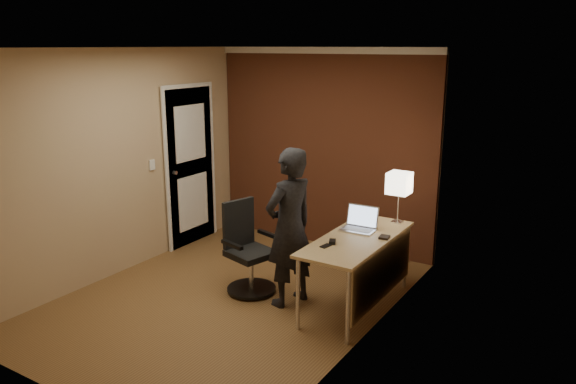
{
  "coord_description": "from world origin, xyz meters",
  "views": [
    {
      "loc": [
        3.31,
        -4.21,
        2.52
      ],
      "look_at": [
        0.35,
        0.55,
        1.05
      ],
      "focal_mm": 35.0,
      "sensor_mm": 36.0,
      "label": 1
    }
  ],
  "objects_px": {
    "laptop": "(360,223)",
    "phone": "(326,246)",
    "person": "(289,228)",
    "desk": "(364,251)",
    "desk_lamp": "(399,184)",
    "wallet": "(384,237)",
    "office_chair": "(247,253)",
    "mouse": "(332,242)"
  },
  "relations": [
    {
      "from": "laptop",
      "to": "mouse",
      "type": "relative_size",
      "value": 3.41
    },
    {
      "from": "wallet",
      "to": "person",
      "type": "height_order",
      "value": "person"
    },
    {
      "from": "laptop",
      "to": "office_chair",
      "type": "distance_m",
      "value": 1.22
    },
    {
      "from": "desk",
      "to": "desk_lamp",
      "type": "distance_m",
      "value": 0.85
    },
    {
      "from": "desk",
      "to": "wallet",
      "type": "relative_size",
      "value": 13.64
    },
    {
      "from": "desk_lamp",
      "to": "phone",
      "type": "xyz_separation_m",
      "value": [
        -0.3,
        -1.02,
        -0.41
      ]
    },
    {
      "from": "desk_lamp",
      "to": "phone",
      "type": "height_order",
      "value": "desk_lamp"
    },
    {
      "from": "desk",
      "to": "wallet",
      "type": "distance_m",
      "value": 0.24
    },
    {
      "from": "phone",
      "to": "wallet",
      "type": "xyz_separation_m",
      "value": [
        0.37,
        0.49,
        0.01
      ]
    },
    {
      "from": "desk_lamp",
      "to": "mouse",
      "type": "height_order",
      "value": "desk_lamp"
    },
    {
      "from": "laptop",
      "to": "phone",
      "type": "relative_size",
      "value": 2.97
    },
    {
      "from": "laptop",
      "to": "phone",
      "type": "bearing_deg",
      "value": -95.28
    },
    {
      "from": "desk_lamp",
      "to": "person",
      "type": "distance_m",
      "value": 1.23
    },
    {
      "from": "desk_lamp",
      "to": "mouse",
      "type": "relative_size",
      "value": 5.35
    },
    {
      "from": "phone",
      "to": "wallet",
      "type": "height_order",
      "value": "wallet"
    },
    {
      "from": "mouse",
      "to": "person",
      "type": "distance_m",
      "value": 0.49
    },
    {
      "from": "wallet",
      "to": "office_chair",
      "type": "distance_m",
      "value": 1.45
    },
    {
      "from": "wallet",
      "to": "phone",
      "type": "bearing_deg",
      "value": -126.89
    },
    {
      "from": "desk",
      "to": "desk_lamp",
      "type": "relative_size",
      "value": 2.8
    },
    {
      "from": "desk_lamp",
      "to": "laptop",
      "type": "height_order",
      "value": "desk_lamp"
    },
    {
      "from": "laptop",
      "to": "wallet",
      "type": "relative_size",
      "value": 3.1
    },
    {
      "from": "mouse",
      "to": "desk",
      "type": "bearing_deg",
      "value": 30.44
    },
    {
      "from": "desk_lamp",
      "to": "office_chair",
      "type": "xyz_separation_m",
      "value": [
        -1.29,
        -0.88,
        -0.73
      ]
    },
    {
      "from": "phone",
      "to": "wallet",
      "type": "distance_m",
      "value": 0.62
    },
    {
      "from": "laptop",
      "to": "wallet",
      "type": "xyz_separation_m",
      "value": [
        0.31,
        -0.13,
        -0.05
      ]
    },
    {
      "from": "laptop",
      "to": "desk",
      "type": "bearing_deg",
      "value": -57.19
    },
    {
      "from": "office_chair",
      "to": "laptop",
      "type": "bearing_deg",
      "value": 24.56
    },
    {
      "from": "phone",
      "to": "person",
      "type": "relative_size",
      "value": 0.07
    },
    {
      "from": "desk_lamp",
      "to": "office_chair",
      "type": "distance_m",
      "value": 1.73
    },
    {
      "from": "phone",
      "to": "laptop",
      "type": "bearing_deg",
      "value": 93.2
    },
    {
      "from": "laptop",
      "to": "office_chair",
      "type": "bearing_deg",
      "value": -155.44
    },
    {
      "from": "desk_lamp",
      "to": "laptop",
      "type": "bearing_deg",
      "value": -120.61
    },
    {
      "from": "person",
      "to": "desk",
      "type": "bearing_deg",
      "value": 126.7
    },
    {
      "from": "desk",
      "to": "mouse",
      "type": "height_order",
      "value": "mouse"
    },
    {
      "from": "desk",
      "to": "phone",
      "type": "distance_m",
      "value": 0.46
    },
    {
      "from": "desk",
      "to": "wallet",
      "type": "height_order",
      "value": "wallet"
    },
    {
      "from": "desk_lamp",
      "to": "mouse",
      "type": "distance_m",
      "value": 1.04
    },
    {
      "from": "wallet",
      "to": "office_chair",
      "type": "height_order",
      "value": "office_chair"
    },
    {
      "from": "desk",
      "to": "office_chair",
      "type": "bearing_deg",
      "value": -168.64
    },
    {
      "from": "desk_lamp",
      "to": "phone",
      "type": "relative_size",
      "value": 4.65
    },
    {
      "from": "mouse",
      "to": "wallet",
      "type": "distance_m",
      "value": 0.53
    },
    {
      "from": "phone",
      "to": "person",
      "type": "bearing_deg",
      "value": 173.65
    }
  ]
}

